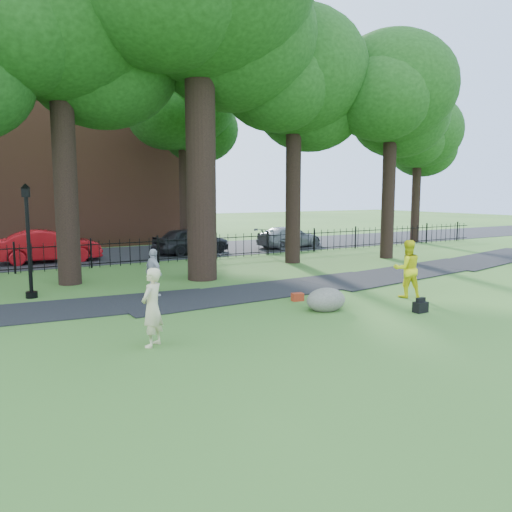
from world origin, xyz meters
TOP-DOWN VIEW (x-y plane):
  - ground at (0.00, 0.00)m, footprint 120.00×120.00m
  - footpath at (1.00, 3.90)m, footprint 36.07×3.85m
  - street at (0.00, 16.00)m, footprint 80.00×7.00m
  - iron_fence at (0.00, 12.00)m, footprint 44.00×0.04m
  - brick_building at (-4.00, 24.00)m, footprint 18.00×8.00m
  - tree_row at (0.52, 8.40)m, footprint 26.82×7.96m
  - woman at (-4.32, -0.03)m, footprint 0.73×0.71m
  - man at (4.19, 0.80)m, footprint 1.08×0.97m
  - pedestrian at (-2.64, 4.82)m, footprint 0.51×0.94m
  - boulder at (0.93, 0.71)m, footprint 1.31×1.08m
  - lamppost at (-5.98, 6.63)m, footprint 0.35×0.35m
  - backpack at (3.00, -0.82)m, footprint 0.40×0.25m
  - red_bag at (0.93, 2.08)m, footprint 0.38×0.27m
  - red_sedan at (-4.31, 14.86)m, footprint 4.67×1.75m
  - grey_car at (2.72, 14.48)m, footprint 4.35×2.29m
  - silver_car at (9.00, 14.42)m, footprint 4.43×2.27m

SIDE VIEW (x-z plane):
  - ground at x=0.00m, z-range 0.00..0.00m
  - footpath at x=1.00m, z-range -0.01..0.01m
  - street at x=0.00m, z-range -0.01..0.01m
  - red_bag at x=0.93m, z-range 0.00..0.24m
  - backpack at x=3.00m, z-range 0.00..0.29m
  - boulder at x=0.93m, z-range 0.00..0.69m
  - iron_fence at x=0.00m, z-range 0.00..1.20m
  - silver_car at x=9.00m, z-range 0.00..1.23m
  - grey_car at x=2.72m, z-range 0.00..1.41m
  - red_sedan at x=-4.31m, z-range 0.00..1.52m
  - pedestrian at x=-2.64m, z-range 0.00..1.53m
  - woman at x=-4.32m, z-range 0.00..1.70m
  - man at x=4.19m, z-range 0.00..1.80m
  - lamppost at x=-5.98m, z-range -0.03..3.51m
  - brick_building at x=-4.00m, z-range 0.00..12.00m
  - tree_row at x=0.52m, z-range 1.94..14.36m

